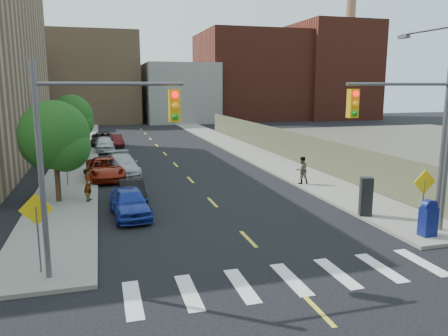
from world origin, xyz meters
TOP-DOWN VIEW (x-y plane):
  - sidewalk_nw at (-7.75, 41.50)m, footprint 3.50×73.00m
  - sidewalk_ne at (7.75, 41.50)m, footprint 3.50×73.00m
  - fence_north at (9.60, 28.00)m, footprint 0.12×44.00m
  - gravel_lot at (28.00, 30.00)m, footprint 36.00×42.00m
  - bg_bldg_midwest at (-6.00, 72.00)m, footprint 14.00×16.00m
  - bg_bldg_center at (8.00, 70.00)m, footprint 12.00×16.00m
  - bg_bldg_east at (22.00, 72.00)m, footprint 18.00×18.00m
  - bg_bldg_fareast at (38.00, 70.00)m, footprint 14.00×16.00m
  - smokestack at (42.00, 70.00)m, footprint 1.80×1.80m
  - signal_nw at (-5.98, 6.00)m, footprint 4.59×0.30m
  - signal_ne at (5.98, 6.00)m, footprint 4.59×0.30m
  - streetlight_ne at (8.20, 6.90)m, footprint 0.25×3.70m
  - warn_sign_nw at (-7.80, 6.50)m, footprint 1.06×0.06m
  - warn_sign_ne at (7.20, 6.50)m, footprint 1.06×0.06m
  - warn_sign_midwest at (-7.80, 20.00)m, footprint 1.06×0.06m
  - tree_west_near at (-8.00, 16.05)m, footprint 3.66×3.64m
  - tree_west_far at (-8.00, 31.05)m, footprint 3.66×3.64m
  - parked_car_blue at (-4.49, 12.57)m, footprint 2.01×4.29m
  - parked_car_black at (-4.20, 15.09)m, footprint 1.39×3.73m
  - parked_car_red at (-5.50, 21.86)m, footprint 2.65×5.31m
  - parked_car_silver at (-4.39, 22.76)m, footprint 2.61×5.41m
  - parked_car_white at (-5.37, 34.85)m, footprint 1.86×4.45m
  - parked_car_maroon at (-4.20, 38.42)m, footprint 1.66×3.81m
  - parked_car_grey at (-5.50, 39.04)m, footprint 2.41×5.18m
  - mailbox at (7.10, 6.00)m, footprint 0.65×0.51m
  - payphone at (6.30, 9.22)m, footprint 0.67×0.60m
  - pedestrian_west at (-6.45, 15.63)m, footprint 0.55×0.72m
  - pedestrian_east at (6.42, 16.36)m, footprint 0.85×0.67m

SIDE VIEW (x-z plane):
  - gravel_lot at x=28.00m, z-range 0.00..0.06m
  - sidewalk_nw at x=-7.75m, z-range 0.00..0.15m
  - sidewalk_ne at x=7.75m, z-range 0.00..0.15m
  - parked_car_maroon at x=-4.20m, z-range 0.00..1.22m
  - parked_car_black at x=-4.20m, z-range 0.00..1.22m
  - parked_car_blue at x=-4.49m, z-range 0.00..1.42m
  - parked_car_grey at x=-5.50m, z-range 0.00..1.44m
  - parked_car_red at x=-5.50m, z-range 0.00..1.44m
  - parked_car_white at x=-5.37m, z-range 0.00..1.51m
  - parked_car_silver at x=-4.39m, z-range 0.00..1.52m
  - mailbox at x=7.10m, z-range 0.13..1.66m
  - pedestrian_east at x=6.42m, z-range 0.15..1.87m
  - pedestrian_west at x=-6.45m, z-range 0.15..1.90m
  - payphone at x=6.30m, z-range 0.15..2.00m
  - fence_north at x=9.60m, z-range 0.00..2.50m
  - warn_sign_nw at x=-7.80m, z-range 0.58..3.41m
  - warn_sign_ne at x=7.20m, z-range 0.58..3.41m
  - warn_sign_midwest at x=-7.80m, z-range 0.58..3.41m
  - tree_west_near at x=-8.00m, z-range 0.72..6.24m
  - tree_west_far at x=-8.00m, z-range 0.72..6.24m
  - signal_nw at x=-5.98m, z-range 1.03..8.03m
  - signal_ne at x=5.98m, z-range 1.03..8.03m
  - bg_bldg_center at x=8.00m, z-range 0.00..10.00m
  - streetlight_ne at x=8.20m, z-range 0.72..9.72m
  - bg_bldg_midwest at x=-6.00m, z-range 0.00..15.00m
  - bg_bldg_east at x=22.00m, z-range 0.00..16.00m
  - bg_bldg_fareast at x=38.00m, z-range 0.00..18.00m
  - smokestack at x=42.00m, z-range 0.00..28.00m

